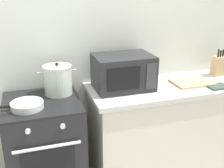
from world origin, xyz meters
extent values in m
cube|color=silver|center=(0.30, 0.97, 1.25)|extent=(4.40, 0.10, 2.50)
cube|color=beige|center=(0.90, 0.62, 0.44)|extent=(1.64, 0.56, 0.88)
cube|color=beige|center=(0.90, 0.62, 0.90)|extent=(1.70, 0.60, 0.04)
cube|color=black|center=(-0.35, 0.60, 0.45)|extent=(0.60, 0.60, 0.90)
cube|color=black|center=(-0.35, 0.60, 0.91)|extent=(0.60, 0.60, 0.02)
cube|color=black|center=(-0.35, 0.30, 0.52)|extent=(0.39, 0.01, 0.28)
cylinder|color=silver|center=(-0.35, 0.27, 0.70)|extent=(0.48, 0.02, 0.02)
cylinder|color=silver|center=(-0.47, 0.29, 0.84)|extent=(0.04, 0.02, 0.04)
cylinder|color=silver|center=(-0.23, 0.29, 0.84)|extent=(0.04, 0.02, 0.04)
cylinder|color=silver|center=(-0.19, 0.72, 1.04)|extent=(0.23, 0.23, 0.23)
cylinder|color=silver|center=(-0.19, 0.72, 1.16)|extent=(0.24, 0.24, 0.01)
sphere|color=black|center=(-0.19, 0.72, 1.18)|extent=(0.03, 0.03, 0.03)
cylinder|color=silver|center=(-0.33, 0.72, 1.12)|extent=(0.05, 0.01, 0.01)
cylinder|color=silver|center=(-0.06, 0.72, 1.12)|extent=(0.05, 0.01, 0.01)
cylinder|color=silver|center=(-0.46, 0.50, 0.95)|extent=(0.24, 0.24, 0.05)
cube|color=#232326|center=(0.36, 0.68, 1.07)|extent=(0.50, 0.36, 0.30)
cube|color=black|center=(0.30, 0.50, 1.07)|extent=(0.28, 0.01, 0.19)
cube|color=#38383D|center=(0.55, 0.50, 1.07)|extent=(0.09, 0.01, 0.22)
cube|color=tan|center=(1.02, 0.60, 0.93)|extent=(0.36, 0.26, 0.02)
cube|color=tan|center=(1.41, 0.74, 1.02)|extent=(0.13, 0.10, 0.19)
cylinder|color=black|center=(1.38, 0.74, 1.15)|extent=(0.02, 0.02, 0.08)
cylinder|color=black|center=(1.41, 0.74, 1.14)|extent=(0.02, 0.02, 0.06)
cylinder|color=black|center=(1.44, 0.74, 1.14)|extent=(0.02, 0.02, 0.07)
cube|color=#384C42|center=(1.18, 0.44, 0.93)|extent=(0.18, 0.14, 0.02)
camera|label=1|loc=(-0.43, -1.50, 1.81)|focal=44.86mm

